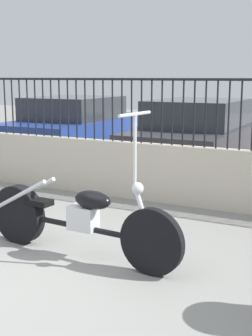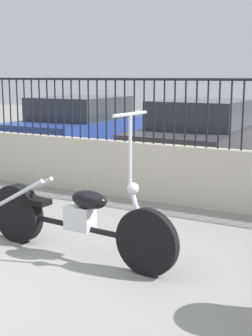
# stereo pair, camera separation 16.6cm
# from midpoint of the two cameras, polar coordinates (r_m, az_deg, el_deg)

# --- Properties ---
(low_wall) EXTENTS (9.35, 0.18, 0.84)m
(low_wall) POSITION_cam_midpoint_polar(r_m,az_deg,el_deg) (6.80, 4.04, -0.53)
(low_wall) COLOR beige
(low_wall) RESTS_ON ground_plane
(fence_railing) EXTENTS (9.35, 0.04, 0.93)m
(fence_railing) POSITION_cam_midpoint_polar(r_m,az_deg,el_deg) (6.67, 4.16, 7.97)
(fence_railing) COLOR black
(fence_railing) RESTS_ON low_wall
(motorcycle_black) EXTENTS (2.32, 0.52, 1.48)m
(motorcycle_black) POSITION_cam_midpoint_polar(r_m,az_deg,el_deg) (4.78, -6.32, -6.04)
(motorcycle_black) COLOR black
(motorcycle_black) RESTS_ON ground_plane
(car_blue) EXTENTS (1.82, 4.01, 1.36)m
(car_blue) POSITION_cam_midpoint_polar(r_m,az_deg,el_deg) (10.37, -4.64, 4.98)
(car_blue) COLOR black
(car_blue) RESTS_ON ground_plane
(car_dark_grey) EXTENTS (1.73, 4.12, 1.36)m
(car_dark_grey) POSITION_cam_midpoint_polar(r_m,az_deg,el_deg) (9.02, 10.26, 3.92)
(car_dark_grey) COLOR black
(car_dark_grey) RESTS_ON ground_plane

